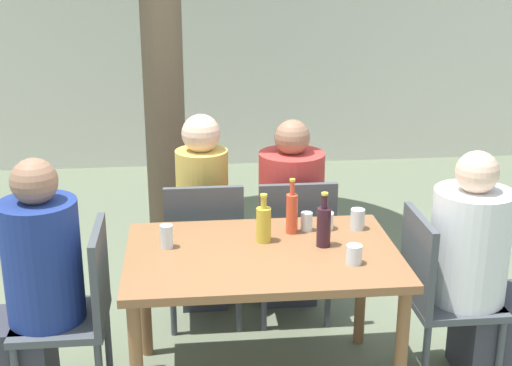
{
  "coord_description": "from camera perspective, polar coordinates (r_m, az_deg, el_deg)",
  "views": [
    {
      "loc": [
        -0.35,
        -3.13,
        2.15
      ],
      "look_at": [
        0.0,
        0.3,
        1.01
      ],
      "focal_mm": 50.0,
      "sensor_mm": 36.0,
      "label": 1
    }
  ],
  "objects": [
    {
      "name": "patio_chair_1",
      "position": [
        3.75,
        14.29,
        -8.17
      ],
      "size": [
        0.44,
        0.44,
        0.91
      ],
      "rotation": [
        0.0,
        0.0,
        1.57
      ],
      "color": "#474C51",
      "rests_on": "ground_plane"
    },
    {
      "name": "cafe_building_wall",
      "position": [
        7.19,
        -3.08,
        12.35
      ],
      "size": [
        10.0,
        0.08,
        2.8
      ],
      "color": "silver",
      "rests_on": "ground_plane"
    },
    {
      "name": "drinking_glass_2",
      "position": [
        3.72,
        5.59,
        -3.03
      ],
      "size": [
        0.08,
        0.08,
        0.09
      ],
      "color": "silver",
      "rests_on": "dining_table_front"
    },
    {
      "name": "person_seated_0",
      "position": [
        3.6,
        -17.73,
        -8.72
      ],
      "size": [
        0.58,
        0.37,
        1.26
      ],
      "rotation": [
        0.0,
        0.0,
        -1.57
      ],
      "color": "#383842",
      "rests_on": "ground_plane"
    },
    {
      "name": "person_seated_2",
      "position": [
        4.34,
        -4.28,
        -3.19
      ],
      "size": [
        0.31,
        0.55,
        1.25
      ],
      "rotation": [
        0.0,
        0.0,
        3.14
      ],
      "color": "#383842",
      "rests_on": "ground_plane"
    },
    {
      "name": "wine_bottle_2",
      "position": [
        3.49,
        5.44,
        -3.4
      ],
      "size": [
        0.07,
        0.07,
        0.28
      ],
      "color": "#331923",
      "rests_on": "dining_table_front"
    },
    {
      "name": "patio_chair_0",
      "position": [
        3.58,
        -14.02,
        -9.49
      ],
      "size": [
        0.44,
        0.44,
        0.91
      ],
      "rotation": [
        0.0,
        0.0,
        -1.57
      ],
      "color": "#474C51",
      "rests_on": "ground_plane"
    },
    {
      "name": "patio_chair_3",
      "position": [
        4.19,
        3.08,
        -4.69
      ],
      "size": [
        0.44,
        0.44,
        0.91
      ],
      "rotation": [
        0.0,
        0.0,
        3.14
      ],
      "color": "#474C51",
      "rests_on": "ground_plane"
    },
    {
      "name": "dining_table_front",
      "position": [
        3.49,
        0.5,
        -6.85
      ],
      "size": [
        1.32,
        0.87,
        0.76
      ],
      "color": "brown",
      "rests_on": "ground_plane"
    },
    {
      "name": "drinking_glass_4",
      "position": [
        3.34,
        7.85,
        -5.68
      ],
      "size": [
        0.07,
        0.07,
        0.09
      ],
      "color": "silver",
      "rests_on": "dining_table_front"
    },
    {
      "name": "drinking_glass_0",
      "position": [
        3.5,
        -7.16,
        -4.26
      ],
      "size": [
        0.06,
        0.06,
        0.12
      ],
      "color": "silver",
      "rests_on": "dining_table_front"
    },
    {
      "name": "patio_chair_2",
      "position": [
        4.14,
        -4.16,
        -4.98
      ],
      "size": [
        0.44,
        0.44,
        0.91
      ],
      "rotation": [
        0.0,
        0.0,
        3.14
      ],
      "color": "#474C51",
      "rests_on": "ground_plane"
    },
    {
      "name": "drinking_glass_1",
      "position": [
        3.74,
        8.12,
        -2.88
      ],
      "size": [
        0.07,
        0.07,
        0.11
      ],
      "color": "silver",
      "rests_on": "dining_table_front"
    },
    {
      "name": "person_seated_1",
      "position": [
        3.81,
        17.59,
        -7.26
      ],
      "size": [
        0.6,
        0.39,
        1.23
      ],
      "rotation": [
        0.0,
        0.0,
        1.57
      ],
      "color": "#383842",
      "rests_on": "ground_plane"
    },
    {
      "name": "person_seated_3",
      "position": [
        4.38,
        2.63,
        -3.1
      ],
      "size": [
        0.39,
        0.59,
        1.21
      ],
      "rotation": [
        0.0,
        0.0,
        3.14
      ],
      "color": "#383842",
      "rests_on": "ground_plane"
    },
    {
      "name": "soda_bottle_0",
      "position": [
        3.63,
        2.89,
        -2.34
      ],
      "size": [
        0.06,
        0.06,
        0.29
      ],
      "color": "#DB4C2D",
      "rests_on": "dining_table_front"
    },
    {
      "name": "drinking_glass_3",
      "position": [
        3.69,
        4.07,
        -3.1
      ],
      "size": [
        0.06,
        0.06,
        0.1
      ],
      "color": "silver",
      "rests_on": "dining_table_front"
    },
    {
      "name": "oil_cruet_1",
      "position": [
        3.53,
        0.61,
        -3.25
      ],
      "size": [
        0.07,
        0.07,
        0.25
      ],
      "color": "gold",
      "rests_on": "dining_table_front"
    }
  ]
}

